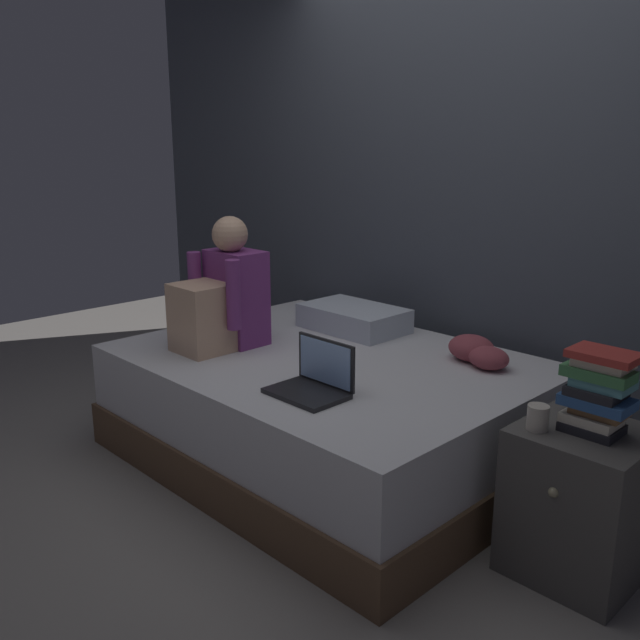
{
  "coord_description": "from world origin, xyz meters",
  "views": [
    {
      "loc": [
        2.03,
        -1.92,
        1.55
      ],
      "look_at": [
        -0.04,
        0.1,
        0.79
      ],
      "focal_mm": 38.21,
      "sensor_mm": 36.0,
      "label": 1
    }
  ],
  "objects_px": {
    "laptop": "(314,381)",
    "mug": "(538,418)",
    "clothes_pile": "(478,352)",
    "bed": "(327,409)",
    "person_sitting": "(222,298)",
    "nightstand": "(580,502)",
    "pillow": "(354,318)",
    "book_stack": "(598,392)"
  },
  "relations": [
    {
      "from": "person_sitting",
      "to": "mug",
      "type": "bearing_deg",
      "value": 4.6
    },
    {
      "from": "bed",
      "to": "mug",
      "type": "distance_m",
      "value": 1.22
    },
    {
      "from": "mug",
      "to": "nightstand",
      "type": "bearing_deg",
      "value": 42.69
    },
    {
      "from": "nightstand",
      "to": "mug",
      "type": "height_order",
      "value": "mug"
    },
    {
      "from": "bed",
      "to": "book_stack",
      "type": "bearing_deg",
      "value": 0.19
    },
    {
      "from": "bed",
      "to": "person_sitting",
      "type": "xyz_separation_m",
      "value": [
        -0.49,
        -0.25,
        0.52
      ]
    },
    {
      "from": "bed",
      "to": "laptop",
      "type": "xyz_separation_m",
      "value": [
        0.31,
        -0.39,
        0.33
      ]
    },
    {
      "from": "person_sitting",
      "to": "laptop",
      "type": "bearing_deg",
      "value": -9.71
    },
    {
      "from": "nightstand",
      "to": "book_stack",
      "type": "height_order",
      "value": "book_stack"
    },
    {
      "from": "mug",
      "to": "clothes_pile",
      "type": "height_order",
      "value": "clothes_pile"
    },
    {
      "from": "laptop",
      "to": "clothes_pile",
      "type": "distance_m",
      "value": 0.86
    },
    {
      "from": "person_sitting",
      "to": "laptop",
      "type": "relative_size",
      "value": 2.05
    },
    {
      "from": "nightstand",
      "to": "laptop",
      "type": "xyz_separation_m",
      "value": [
        -0.99,
        -0.39,
        0.31
      ]
    },
    {
      "from": "laptop",
      "to": "book_stack",
      "type": "distance_m",
      "value": 1.09
    },
    {
      "from": "nightstand",
      "to": "laptop",
      "type": "height_order",
      "value": "laptop"
    },
    {
      "from": "bed",
      "to": "clothes_pile",
      "type": "relative_size",
      "value": 5.98
    },
    {
      "from": "laptop",
      "to": "mug",
      "type": "relative_size",
      "value": 3.56
    },
    {
      "from": "pillow",
      "to": "mug",
      "type": "height_order",
      "value": "pillow"
    },
    {
      "from": "nightstand",
      "to": "person_sitting",
      "type": "xyz_separation_m",
      "value": [
        -1.79,
        -0.25,
        0.51
      ]
    },
    {
      "from": "book_stack",
      "to": "clothes_pile",
      "type": "relative_size",
      "value": 0.9
    },
    {
      "from": "clothes_pile",
      "to": "mug",
      "type": "bearing_deg",
      "value": -42.22
    },
    {
      "from": "nightstand",
      "to": "book_stack",
      "type": "bearing_deg",
      "value": -2.81
    },
    {
      "from": "person_sitting",
      "to": "clothes_pile",
      "type": "height_order",
      "value": "person_sitting"
    },
    {
      "from": "book_stack",
      "to": "laptop",
      "type": "bearing_deg",
      "value": -158.82
    },
    {
      "from": "bed",
      "to": "clothes_pile",
      "type": "bearing_deg",
      "value": 37.0
    },
    {
      "from": "mug",
      "to": "clothes_pile",
      "type": "bearing_deg",
      "value": 137.78
    },
    {
      "from": "bed",
      "to": "book_stack",
      "type": "relative_size",
      "value": 6.66
    },
    {
      "from": "person_sitting",
      "to": "pillow",
      "type": "distance_m",
      "value": 0.77
    },
    {
      "from": "laptop",
      "to": "mug",
      "type": "xyz_separation_m",
      "value": [
        0.86,
        0.27,
        0.01
      ]
    },
    {
      "from": "person_sitting",
      "to": "book_stack",
      "type": "distance_m",
      "value": 1.84
    },
    {
      "from": "pillow",
      "to": "bed",
      "type": "bearing_deg",
      "value": -61.81
    },
    {
      "from": "clothes_pile",
      "to": "bed",
      "type": "bearing_deg",
      "value": -143.0
    },
    {
      "from": "nightstand",
      "to": "person_sitting",
      "type": "relative_size",
      "value": 0.86
    },
    {
      "from": "book_stack",
      "to": "bed",
      "type": "bearing_deg",
      "value": -179.81
    },
    {
      "from": "nightstand",
      "to": "pillow",
      "type": "xyz_separation_m",
      "value": [
        -1.54,
        0.44,
        0.32
      ]
    },
    {
      "from": "nightstand",
      "to": "clothes_pile",
      "type": "relative_size",
      "value": 1.68
    },
    {
      "from": "bed",
      "to": "nightstand",
      "type": "distance_m",
      "value": 1.3
    },
    {
      "from": "nightstand",
      "to": "mug",
      "type": "distance_m",
      "value": 0.37
    },
    {
      "from": "book_stack",
      "to": "mug",
      "type": "relative_size",
      "value": 3.34
    },
    {
      "from": "nightstand",
      "to": "person_sitting",
      "type": "height_order",
      "value": "person_sitting"
    },
    {
      "from": "nightstand",
      "to": "clothes_pile",
      "type": "xyz_separation_m",
      "value": [
        -0.73,
        0.42,
        0.32
      ]
    },
    {
      "from": "person_sitting",
      "to": "pillow",
      "type": "height_order",
      "value": "person_sitting"
    }
  ]
}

